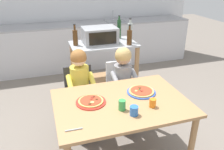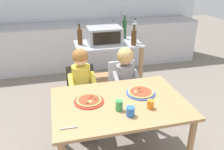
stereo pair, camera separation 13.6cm
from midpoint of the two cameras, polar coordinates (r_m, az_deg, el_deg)
The scene contains 19 objects.
ground_plane at distance 3.67m, azimuth -5.63°, elevation -6.60°, with size 12.57×12.57×0.00m, color slate.
kitchen_counter at distance 4.88m, azimuth -9.77°, elevation 7.09°, with size 4.88×0.60×1.11m.
kitchen_island_cart at distance 3.54m, azimuth -3.15°, elevation 3.07°, with size 0.97×0.56×0.90m.
toaster_oven at distance 3.42m, azimuth -4.21°, elevation 9.73°, with size 0.49×0.36×0.23m.
bottle_tall_green_wine at distance 3.45m, azimuth 3.28°, elevation 10.45°, with size 0.07×0.07×0.35m.
bottle_dark_olive_oil at distance 3.34m, azimuth 3.13°, elevation 9.32°, with size 0.07×0.07×0.29m.
bottle_brown_beer at distance 3.36m, azimuth -10.22°, elevation 9.17°, with size 0.07×0.07×0.30m.
bottle_slim_sauce at distance 3.67m, azimuth 0.68°, elevation 11.39°, with size 0.06×0.06×0.35m.
dining_table at distance 2.31m, azimuth 0.57°, elevation -8.60°, with size 1.28×0.90×0.73m.
dining_chair_left at distance 2.93m, azimuth -9.22°, elevation -4.61°, with size 0.36×0.36×0.81m.
dining_chair_right at distance 3.04m, azimuth 0.91°, elevation -3.14°, with size 0.36×0.36×0.81m.
child_in_yellow_shirt at distance 2.74m, azimuth -9.10°, elevation -2.11°, with size 0.32×0.42×1.06m.
child_in_grey_shirt at distance 2.85m, azimuth 1.68°, elevation -0.65°, with size 0.32×0.42×1.03m.
pizza_plate_red_rimmed at distance 2.24m, azimuth -6.98°, elevation -6.52°, with size 0.29×0.29×0.03m.
pizza_plate_blue_rimmed at distance 2.41m, azimuth 5.63°, elevation -4.11°, with size 0.30×0.30×0.03m.
drinking_cup_orange at distance 2.17m, azimuth 8.21°, elevation -6.85°, with size 0.06×0.06×0.08m, color orange.
drinking_cup_blue at distance 2.04m, azimuth 3.52°, elevation -8.81°, with size 0.08×0.08×0.09m, color blue.
drinking_cup_green at distance 2.10m, azimuth 0.63°, elevation -7.44°, with size 0.07×0.07×0.10m, color green.
serving_spoon at distance 1.92m, azimuth -11.46°, elevation -13.09°, with size 0.01×0.01×0.14m, color #B7BABF.
Camera 1 is at (-0.67, -1.81, 1.89)m, focal length 37.08 mm.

